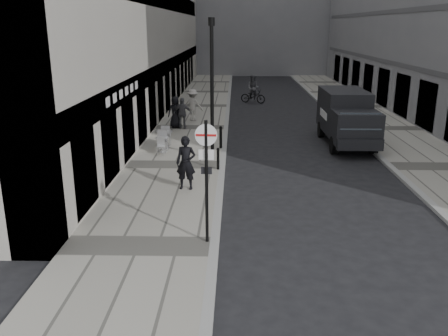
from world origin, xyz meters
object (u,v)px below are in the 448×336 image
Objects in this scene: walking_man at (186,163)px; lamppost at (212,83)px; cyclist at (253,92)px; sign_post at (206,166)px; panel_van at (346,115)px.

walking_man is 0.32× the size of lamppost.
sign_post is at bearing -71.81° from cyclist.
cyclist is at bearing 87.60° from walking_man.
cyclist is at bearing 82.02° from lamppost.
walking_man is at bearing -100.77° from lamppost.
walking_man is at bearing -75.53° from cyclist.
sign_post is at bearing -70.89° from walking_man.
walking_man is 4.55m from sign_post.
panel_van is at bearing 51.60° from walking_man.
sign_post reaches higher than walking_man.
lamppost is (-0.25, 8.16, 1.16)m from sign_post.
sign_post is 13.17m from panel_van.
panel_van is 13.80m from cyclist.
walking_man is 4.59m from lamppost.
cyclist is at bearing 107.68° from panel_van.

